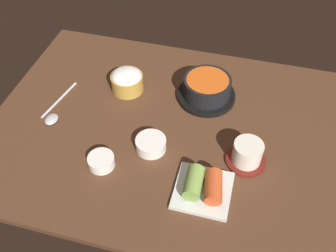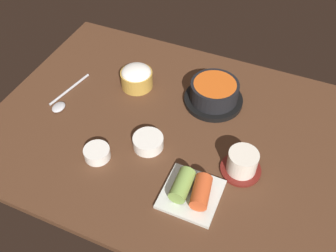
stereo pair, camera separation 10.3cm
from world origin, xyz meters
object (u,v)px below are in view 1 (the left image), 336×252
Objects in this scene: tea_cup_with_saucer at (247,154)px; side_bowl_near at (101,161)px; banchan_cup_center at (151,144)px; stone_pot at (207,89)px; kimchi_plate at (203,187)px; rice_bowl at (127,80)px; spoon at (54,112)px.

side_bowl_near is at bearing -163.50° from tea_cup_with_saucer.
stone_pot is at bearing 65.80° from banchan_cup_center.
kimchi_plate is at bearing -126.95° from tea_cup_with_saucer.
banchan_cup_center is at bearing -56.56° from rice_bowl.
tea_cup_with_saucer is at bearing 53.05° from kimchi_plate.
rice_bowl is 25.42cm from banchan_cup_center.
stone_pot is 38.99cm from side_bowl_near.
rice_bowl is (-24.65, -2.59, 0.14)cm from stone_pot.
side_bowl_near is 0.37× the size of spoon.
stone_pot reaches higher than spoon.
spoon is (-47.84, 15.23, -1.52)cm from kimchi_plate.
tea_cup_with_saucer is at bearing -3.15° from spoon.
stone_pot and rice_bowl have the same top height.
stone_pot is at bearing 23.71° from spoon.
stone_pot is 34.25cm from kimchi_plate.
rice_bowl is 0.72× the size of kimchi_plate.
kimchi_plate reaches higher than spoon.
kimchi_plate is at bearing -45.75° from rice_bowl.
side_bowl_near is 24.84cm from spoon.
kimchi_plate reaches higher than banchan_cup_center.
kimchi_plate is (5.70, -33.74, -1.37)cm from stone_pot.
spoon is at bearing 176.85° from tea_cup_with_saucer.
banchan_cup_center is (13.97, -21.16, -1.82)cm from rice_bowl.
banchan_cup_center is at bearing -114.20° from stone_pot.
stone_pot is 46.12cm from spoon.
stone_pot is at bearing 124.37° from tea_cup_with_saucer.
rice_bowl is at bearing 123.44° from banchan_cup_center.
banchan_cup_center reaches higher than spoon.
tea_cup_with_saucer is at bearing -55.63° from stone_pot.
stone_pot is at bearing 5.99° from rice_bowl.
kimchi_plate reaches higher than side_bowl_near.
rice_bowl is 0.95× the size of tea_cup_with_saucer.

